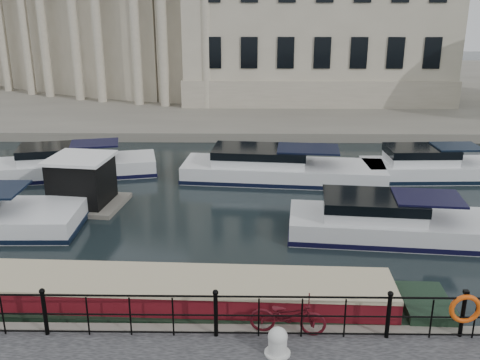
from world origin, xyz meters
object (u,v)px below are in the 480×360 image
object	(u,v)px
narrowboat	(162,306)
harbour_hut	(82,184)
life_ring_post	(465,309)
bicycle	(288,316)
mooring_bollard	(278,342)

from	to	relation	value
narrowboat	harbour_hut	xyz separation A→B (m)	(-4.51, 8.19, 0.59)
life_ring_post	harbour_hut	xyz separation A→B (m)	(-11.77, 9.75, -0.35)
bicycle	life_ring_post	distance (m)	4.06
life_ring_post	harbour_hut	world-z (taller)	harbour_hut
mooring_bollard	narrowboat	distance (m)	3.71
mooring_bollard	bicycle	bearing A→B (deg)	70.72
bicycle	harbour_hut	size ratio (longest dim) A/B	0.51
narrowboat	life_ring_post	bearing A→B (deg)	-9.99
mooring_bollard	harbour_hut	xyz separation A→B (m)	(-7.44, 10.41, 0.09)
bicycle	narrowboat	world-z (taller)	bicycle
harbour_hut	life_ring_post	bearing A→B (deg)	-32.20
bicycle	mooring_bollard	bearing A→B (deg)	167.20
mooring_bollard	life_ring_post	distance (m)	4.40
mooring_bollard	harbour_hut	bearing A→B (deg)	125.55
life_ring_post	mooring_bollard	bearing A→B (deg)	-171.33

